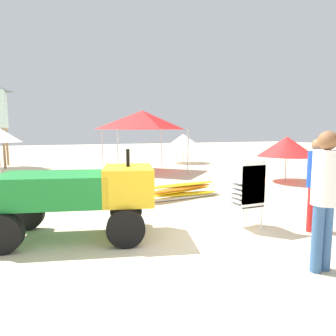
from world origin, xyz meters
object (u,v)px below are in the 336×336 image
at_px(popup_canopy, 142,120).
at_px(lifeguard_near_center, 325,192).
at_px(stacked_plastic_chairs, 249,190).
at_px(beach_umbrella_left, 183,140).
at_px(utility_cart, 80,192).
at_px(surfboard_pile, 182,191).
at_px(beach_umbrella_mid, 287,146).
at_px(lifeguard_near_left, 316,179).
at_px(traffic_cone_near, 78,183).

bearing_deg(popup_canopy, lifeguard_near_center, -95.57).
distance_m(stacked_plastic_chairs, lifeguard_near_center, 1.75).
height_order(stacked_plastic_chairs, beach_umbrella_left, beach_umbrella_left).
distance_m(utility_cart, surfboard_pile, 3.57).
bearing_deg(utility_cart, beach_umbrella_mid, 21.64).
bearing_deg(stacked_plastic_chairs, lifeguard_near_center, -96.92).
bearing_deg(lifeguard_near_left, beach_umbrella_mid, 50.08).
height_order(lifeguard_near_center, popup_canopy, popup_canopy).
relative_size(lifeguard_near_left, lifeguard_near_center, 0.93).
bearing_deg(popup_canopy, surfboard_pile, -97.90).
bearing_deg(traffic_cone_near, surfboard_pile, -39.60).
bearing_deg(lifeguard_near_center, beach_umbrella_left, 71.21).
relative_size(surfboard_pile, lifeguard_near_center, 1.40).
xyz_separation_m(stacked_plastic_chairs, beach_umbrella_left, (4.17, 11.16, 0.58)).
bearing_deg(stacked_plastic_chairs, popup_canopy, 84.70).
distance_m(popup_canopy, beach_umbrella_left, 4.48).
height_order(popup_canopy, beach_umbrella_left, popup_canopy).
relative_size(popup_canopy, beach_umbrella_left, 1.51).
bearing_deg(lifeguard_near_center, traffic_cone_near, 109.10).
bearing_deg(popup_canopy, lifeguard_near_left, -88.44).
xyz_separation_m(utility_cart, lifeguard_near_left, (3.91, -1.34, 0.17)).
relative_size(beach_umbrella_mid, traffic_cone_near, 3.87).
distance_m(surfboard_pile, lifeguard_near_center, 4.59).
height_order(popup_canopy, traffic_cone_near, popup_canopy).
height_order(utility_cart, beach_umbrella_mid, beach_umbrella_mid).
height_order(utility_cart, lifeguard_near_center, lifeguard_near_center).
bearing_deg(surfboard_pile, stacked_plastic_chairs, -90.02).
xyz_separation_m(lifeguard_near_center, beach_umbrella_left, (4.38, 12.87, 0.28)).
xyz_separation_m(popup_canopy, beach_umbrella_mid, (3.86, -4.65, -1.04)).
relative_size(stacked_plastic_chairs, beach_umbrella_mid, 0.63).
relative_size(utility_cart, beach_umbrella_left, 1.37).
bearing_deg(beach_umbrella_mid, beach_umbrella_left, 93.61).
bearing_deg(lifeguard_near_left, surfboard_pile, 106.97).
bearing_deg(surfboard_pile, lifeguard_near_left, -73.03).
xyz_separation_m(utility_cart, beach_umbrella_left, (7.05, 10.38, 0.54)).
bearing_deg(lifeguard_near_left, popup_canopy, 91.56).
xyz_separation_m(surfboard_pile, lifeguard_near_left, (1.02, -3.35, 0.75)).
xyz_separation_m(utility_cart, beach_umbrella_mid, (7.52, 2.98, 0.49)).
bearing_deg(surfboard_pile, popup_canopy, 82.10).
bearing_deg(beach_umbrella_mid, utility_cart, -158.36).
bearing_deg(lifeguard_near_left, traffic_cone_near, 122.96).
bearing_deg(popup_canopy, beach_umbrella_mid, -50.32).
distance_m(lifeguard_near_left, lifeguard_near_center, 1.69).
distance_m(popup_canopy, beach_umbrella_mid, 6.13).
relative_size(beach_umbrella_left, traffic_cone_near, 3.84).
bearing_deg(beach_umbrella_left, surfboard_pile, -116.51).
distance_m(popup_canopy, traffic_cone_near, 5.25).
bearing_deg(utility_cart, surfboard_pile, 34.98).
bearing_deg(utility_cart, traffic_cone_near, 84.38).
xyz_separation_m(surfboard_pile, beach_umbrella_left, (4.17, 8.36, 1.12)).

